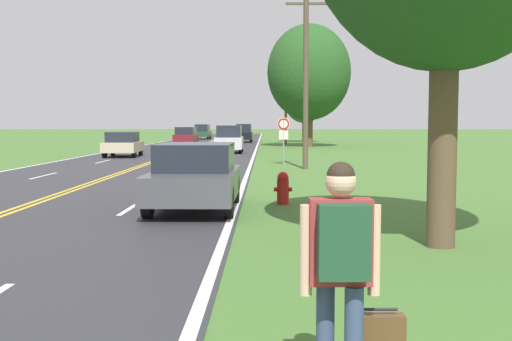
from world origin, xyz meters
TOP-DOWN VIEW (x-y plane):
  - hitchhiker_person at (6.45, 5.72)m, footprint 0.60×0.43m
  - fire_hydrant at (6.33, 17.13)m, footprint 0.46×0.30m
  - traffic_sign at (6.77, 32.35)m, footprint 0.60×0.10m
  - utility_pole_midground at (7.66, 29.50)m, footprint 1.80×0.24m
  - utility_pole_far at (7.76, 60.90)m, footprint 1.80×0.24m
  - tree_left_verge at (9.58, 56.18)m, footprint 7.11×7.11m
  - tree_mid_treeline at (9.97, 68.83)m, footprint 4.35×4.35m
  - car_dark_grey_sedan_approaching at (4.24, 16.10)m, footprint 1.96×4.38m
  - car_champagne_sedan_mid_near at (-2.69, 39.43)m, footprint 2.08×4.04m
  - car_silver_van_mid_far at (3.43, 44.62)m, footprint 1.84×4.54m
  - car_maroon_van_receding at (-1.45, 60.03)m, footprint 1.95×4.06m
  - car_black_van_distant at (3.63, 68.25)m, footprint 1.71×4.65m
  - car_dark_green_suv_horizon at (-1.96, 80.89)m, footprint 1.86×4.90m

SIDE VIEW (x-z plane):
  - fire_hydrant at x=6.33m, z-range 0.01..0.83m
  - car_champagne_sedan_mid_near at x=-2.69m, z-range 0.03..1.53m
  - car_dark_grey_sedan_approaching at x=4.24m, z-range 0.03..1.59m
  - car_maroon_van_receding at x=-1.45m, z-range 0.04..1.68m
  - car_dark_green_suv_horizon at x=-1.96m, z-range 0.04..1.88m
  - car_silver_van_mid_far at x=3.43m, z-range 0.04..1.90m
  - car_black_van_distant at x=3.63m, z-range 0.03..1.94m
  - hitchhiker_person at x=6.45m, z-range 0.20..1.97m
  - traffic_sign at x=6.77m, z-range 0.57..2.88m
  - utility_pole_midground at x=7.66m, z-range 0.15..7.99m
  - utility_pole_far at x=7.76m, z-range 0.15..8.64m
  - tree_mid_treeline at x=9.97m, z-range 0.99..8.00m
  - tree_left_verge at x=9.58m, z-range 1.11..11.54m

